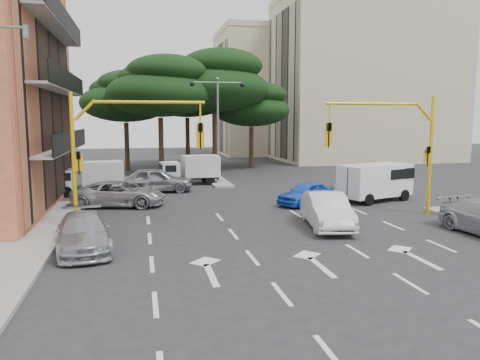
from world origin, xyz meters
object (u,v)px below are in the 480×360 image
object	(u,v)px
car_silver_wagon	(83,233)
signal_mast_right	(399,139)
signal_mast_left	(116,142)
box_truck_b	(190,170)
car_silver_cross_a	(119,194)
van_white	(375,182)
car_blue_compact	(306,193)
car_silver_cross_b	(156,180)
box_truck_a	(90,178)
car_white_hatch	(327,210)
street_lamp_center	(218,111)

from	to	relation	value
car_silver_wagon	signal_mast_right	bearing A→B (deg)	4.31
signal_mast_left	box_truck_b	distance (m)	14.55
car_silver_cross_a	van_white	distance (m)	14.92
car_blue_compact	signal_mast_right	bearing A→B (deg)	9.85
car_silver_wagon	car_silver_cross_b	distance (m)	13.91
box_truck_a	van_white	bearing A→B (deg)	-116.89
signal_mast_right	car_blue_compact	distance (m)	6.08
signal_mast_right	box_truck_a	size ratio (longest dim) A/B	1.39
signal_mast_left	car_silver_cross_a	size ratio (longest dim) A/B	1.17
car_silver_wagon	box_truck_a	world-z (taller)	box_truck_a
car_silver_cross_b	car_white_hatch	bearing A→B (deg)	-145.70
signal_mast_right	street_lamp_center	distance (m)	15.65
car_white_hatch	car_silver_cross_b	xyz separation A→B (m)	(-7.19, 11.95, 0.04)
signal_mast_right	van_white	size ratio (longest dim) A/B	1.35
signal_mast_right	box_truck_a	xyz separation A→B (m)	(-15.80, 10.27, -2.83)
signal_mast_left	car_silver_cross_b	bearing A→B (deg)	79.02
street_lamp_center	box_truck_a	distance (m)	10.68
car_white_hatch	box_truck_a	world-z (taller)	box_truck_a
signal_mast_right	box_truck_b	xyz separation A→B (m)	(-8.98, 13.51, -2.81)
car_blue_compact	van_white	xyz separation A→B (m)	(4.44, 0.34, 0.46)
street_lamp_center	car_white_hatch	bearing A→B (deg)	-81.29
signal_mast_left	car_silver_cross_a	world-z (taller)	signal_mast_left
car_blue_compact	car_silver_cross_b	size ratio (longest dim) A/B	0.80
car_white_hatch	van_white	xyz separation A→B (m)	(5.46, 5.82, 0.34)
signal_mast_right	van_white	bearing A→B (deg)	76.00
car_blue_compact	car_silver_wagon	distance (m)	13.38
signal_mast_right	box_truck_b	bearing A→B (deg)	123.63
signal_mast_right	car_white_hatch	xyz separation A→B (m)	(-4.41, -1.61, -3.11)
street_lamp_center	car_silver_cross_a	distance (m)	11.94
box_truck_a	box_truck_b	size ratio (longest dim) A/B	0.98
signal_mast_right	street_lamp_center	xyz separation A→B (m)	(-6.80, 14.01, 1.54)
car_white_hatch	car_blue_compact	distance (m)	5.58
car_silver_cross_a	van_white	size ratio (longest dim) A/B	1.15
car_blue_compact	car_silver_cross_b	distance (m)	10.45
car_white_hatch	box_truck_b	bearing A→B (deg)	116.75
box_truck_b	box_truck_a	bearing A→B (deg)	110.45
signal_mast_left	car_silver_wagon	xyz separation A→B (m)	(-1.14, -3.21, -3.21)
signal_mast_right	box_truck_a	bearing A→B (deg)	146.99
van_white	box_truck_b	size ratio (longest dim) A/B	1.02
car_blue_compact	box_truck_a	distance (m)	13.97
car_blue_compact	box_truck_a	bearing A→B (deg)	-148.62
street_lamp_center	car_silver_wagon	bearing A→B (deg)	-114.76
car_silver_wagon	box_truck_a	distance (m)	13.52
car_silver_cross_b	van_white	size ratio (longest dim) A/B	1.08
car_silver_cross_b	box_truck_b	size ratio (longest dim) A/B	1.10
car_blue_compact	car_white_hatch	bearing A→B (deg)	-41.89
van_white	box_truck_b	bearing A→B (deg)	-151.80
car_blue_compact	van_white	size ratio (longest dim) A/B	0.86
signal_mast_left	car_white_hatch	xyz separation A→B (m)	(9.20, -1.61, -3.11)
car_blue_compact	box_truck_b	world-z (taller)	box_truck_b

